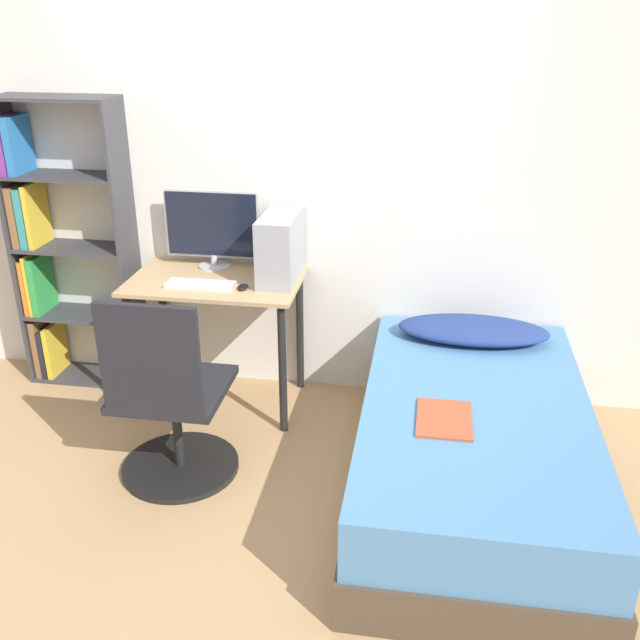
# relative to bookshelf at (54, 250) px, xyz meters

# --- Properties ---
(ground_plane) EXTENTS (14.00, 14.00, 0.00)m
(ground_plane) POSITION_rel_bookshelf_xyz_m (1.34, -1.23, -0.83)
(ground_plane) COLOR tan
(wall_back) EXTENTS (8.00, 0.05, 2.50)m
(wall_back) POSITION_rel_bookshelf_xyz_m (1.34, 0.16, 0.42)
(wall_back) COLOR silver
(wall_back) RESTS_ON ground_plane
(desk) EXTENTS (0.95, 0.60, 0.78)m
(desk) POSITION_rel_bookshelf_xyz_m (1.03, -0.16, -0.19)
(desk) COLOR tan
(desk) RESTS_ON ground_plane
(bookshelf) EXTENTS (0.69, 0.28, 1.72)m
(bookshelf) POSITION_rel_bookshelf_xyz_m (0.00, 0.00, 0.00)
(bookshelf) COLOR #38383D
(bookshelf) RESTS_ON ground_plane
(office_chair) EXTENTS (0.59, 0.59, 1.00)m
(office_chair) POSITION_rel_bookshelf_xyz_m (1.01, -0.92, -0.45)
(office_chair) COLOR black
(office_chair) RESTS_ON ground_plane
(bed) EXTENTS (1.06, 1.89, 0.50)m
(bed) POSITION_rel_bookshelf_xyz_m (2.46, -0.81, -0.59)
(bed) COLOR #4C3D2D
(bed) RESTS_ON ground_plane
(pillow) EXTENTS (0.81, 0.36, 0.11)m
(pillow) POSITION_rel_bookshelf_xyz_m (2.46, -0.12, -0.28)
(pillow) COLOR navy
(pillow) RESTS_ON bed
(magazine) EXTENTS (0.24, 0.32, 0.01)m
(magazine) POSITION_rel_bookshelf_xyz_m (2.31, -0.98, -0.33)
(magazine) COLOR #B24C2D
(magazine) RESTS_ON bed
(monitor) EXTENTS (0.55, 0.18, 0.45)m
(monitor) POSITION_rel_bookshelf_xyz_m (0.97, 0.04, 0.18)
(monitor) COLOR #B7B7BC
(monitor) RESTS_ON desk
(keyboard) EXTENTS (0.37, 0.13, 0.02)m
(keyboard) POSITION_rel_bookshelf_xyz_m (0.99, -0.28, -0.05)
(keyboard) COLOR silver
(keyboard) RESTS_ON desk
(pc_tower) EXTENTS (0.19, 0.43, 0.37)m
(pc_tower) POSITION_rel_bookshelf_xyz_m (1.39, -0.10, 0.13)
(pc_tower) COLOR #99999E
(pc_tower) RESTS_ON desk
(mouse) EXTENTS (0.06, 0.09, 0.02)m
(mouse) POSITION_rel_bookshelf_xyz_m (1.22, -0.28, -0.05)
(mouse) COLOR black
(mouse) RESTS_ON desk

